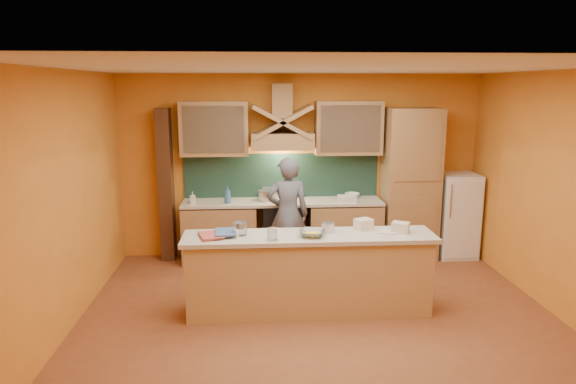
{
  "coord_description": "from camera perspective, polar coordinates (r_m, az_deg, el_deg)",
  "views": [
    {
      "loc": [
        -0.72,
        -5.33,
        2.62
      ],
      "look_at": [
        -0.3,
        0.9,
        1.32
      ],
      "focal_mm": 32.0,
      "sensor_mm": 36.0,
      "label": 1
    }
  ],
  "objects": [
    {
      "name": "floor",
      "position": [
        5.99,
        3.6,
        -14.26
      ],
      "size": [
        5.5,
        5.0,
        0.01
      ],
      "primitive_type": "cube",
      "color": "brown",
      "rests_on": "ground"
    },
    {
      "name": "ceiling",
      "position": [
        5.39,
        3.99,
        13.6
      ],
      "size": [
        5.5,
        5.0,
        0.01
      ],
      "primitive_type": "cube",
      "color": "white",
      "rests_on": "wall_back"
    },
    {
      "name": "wall_back",
      "position": [
        7.96,
        1.42,
        2.91
      ],
      "size": [
        5.5,
        0.02,
        2.8
      ],
      "primitive_type": "cube",
      "color": "orange",
      "rests_on": "floor"
    },
    {
      "name": "wall_front",
      "position": [
        3.17,
        9.85,
        -11.14
      ],
      "size": [
        5.5,
        0.02,
        2.8
      ],
      "primitive_type": "cube",
      "color": "orange",
      "rests_on": "floor"
    },
    {
      "name": "wall_left",
      "position": [
        5.84,
        -24.07,
        -1.39
      ],
      "size": [
        0.02,
        5.0,
        2.8
      ],
      "primitive_type": "cube",
      "color": "orange",
      "rests_on": "floor"
    },
    {
      "name": "wall_right",
      "position": [
        6.48,
        28.66,
        -0.59
      ],
      "size": [
        0.02,
        5.0,
        2.8
      ],
      "primitive_type": "cube",
      "color": "orange",
      "rests_on": "floor"
    },
    {
      "name": "base_cabinet_left",
      "position": [
        7.86,
        -7.55,
        -4.55
      ],
      "size": [
        1.1,
        0.6,
        0.86
      ],
      "primitive_type": "cube",
      "color": "#A3794A",
      "rests_on": "floor"
    },
    {
      "name": "base_cabinet_right",
      "position": [
        7.97,
        6.25,
        -4.3
      ],
      "size": [
        1.1,
        0.6,
        0.86
      ],
      "primitive_type": "cube",
      "color": "#A3794A",
      "rests_on": "floor"
    },
    {
      "name": "counter_top",
      "position": [
        7.74,
        -0.61,
        -1.12
      ],
      "size": [
        3.0,
        0.62,
        0.04
      ],
      "primitive_type": "cube",
      "color": "beige",
      "rests_on": "base_cabinet_left"
    },
    {
      "name": "stove",
      "position": [
        7.85,
        -0.6,
        -4.32
      ],
      "size": [
        0.6,
        0.58,
        0.9
      ],
      "primitive_type": "cube",
      "color": "black",
      "rests_on": "floor"
    },
    {
      "name": "backsplash",
      "position": [
        7.95,
        -0.73,
        1.8
      ],
      "size": [
        3.0,
        0.03,
        0.7
      ],
      "primitive_type": "cube",
      "color": "#163228",
      "rests_on": "wall_back"
    },
    {
      "name": "range_hood",
      "position": [
        7.64,
        -0.65,
        5.71
      ],
      "size": [
        0.92,
        0.5,
        0.24
      ],
      "primitive_type": "cube",
      "color": "#A3794A",
      "rests_on": "wall_back"
    },
    {
      "name": "hood_chimney",
      "position": [
        7.7,
        -0.7,
        10.09
      ],
      "size": [
        0.3,
        0.3,
        0.5
      ],
      "primitive_type": "cube",
      "color": "#A3794A",
      "rests_on": "wall_back"
    },
    {
      "name": "upper_cabinet_left",
      "position": [
        7.71,
        -8.18,
        6.99
      ],
      "size": [
        1.0,
        0.35,
        0.8
      ],
      "primitive_type": "cube",
      "color": "#A3794A",
      "rests_on": "wall_back"
    },
    {
      "name": "upper_cabinet_right",
      "position": [
        7.82,
        6.72,
        7.1
      ],
      "size": [
        1.0,
        0.35,
        0.8
      ],
      "primitive_type": "cube",
      "color": "#A3794A",
      "rests_on": "wall_back"
    },
    {
      "name": "pantry_column",
      "position": [
        8.04,
        13.41,
        0.86
      ],
      "size": [
        0.8,
        0.6,
        2.3
      ],
      "primitive_type": "cube",
      "color": "#A3794A",
      "rests_on": "floor"
    },
    {
      "name": "fridge",
      "position": [
        8.39,
        18.15,
        -2.45
      ],
      "size": [
        0.58,
        0.6,
        1.3
      ],
      "primitive_type": "cube",
      "color": "white",
      "rests_on": "floor"
    },
    {
      "name": "trim_column_left",
      "position": [
        7.94,
        -13.4,
        0.73
      ],
      "size": [
        0.2,
        0.3,
        2.3
      ],
      "primitive_type": "cube",
      "color": "#472816",
      "rests_on": "floor"
    },
    {
      "name": "island_body",
      "position": [
        6.07,
        2.34,
        -9.33
      ],
      "size": [
        2.8,
        0.55,
        0.88
      ],
      "primitive_type": "cube",
      "color": "tan",
      "rests_on": "floor"
    },
    {
      "name": "island_top",
      "position": [
        5.92,
        2.38,
        -4.99
      ],
      "size": [
        2.9,
        0.62,
        0.05
      ],
      "primitive_type": "cube",
      "color": "beige",
      "rests_on": "island_body"
    },
    {
      "name": "person",
      "position": [
        7.29,
        -0.04,
        -2.5
      ],
      "size": [
        0.6,
        0.4,
        1.65
      ],
      "primitive_type": "imported",
      "rotation": [
        0.0,
        0.0,
        3.14
      ],
      "color": "slate",
      "rests_on": "floor"
    },
    {
      "name": "pot_large",
      "position": [
        7.75,
        -2.47,
        -0.51
      ],
      "size": [
        0.27,
        0.27,
        0.16
      ],
      "primitive_type": "cylinder",
      "rotation": [
        0.0,
        0.0,
        -0.25
      ],
      "color": "silver",
      "rests_on": "stove"
    },
    {
      "name": "pot_small",
      "position": [
        7.76,
        -0.22,
        -0.53
      ],
      "size": [
        0.25,
        0.25,
        0.15
      ],
      "primitive_type": "cylinder",
      "rotation": [
        0.0,
        0.0,
        -0.41
      ],
      "color": "silver",
      "rests_on": "stove"
    },
    {
      "name": "soap_bottle_a",
      "position": [
        7.67,
        -10.55,
        -0.61
      ],
      "size": [
        0.09,
        0.09,
        0.17
      ],
      "primitive_type": "imported",
      "rotation": [
        0.0,
        0.0,
        0.17
      ],
      "color": "beige",
      "rests_on": "counter_top"
    },
    {
      "name": "soap_bottle_b",
      "position": [
        7.6,
        -6.75,
        -0.27
      ],
      "size": [
        0.12,
        0.12,
        0.26
      ],
      "primitive_type": "imported",
      "rotation": [
        0.0,
        0.0,
        0.23
      ],
      "color": "#366496",
      "rests_on": "counter_top"
    },
    {
      "name": "bowl_back",
      "position": [
        8.0,
        7.14,
        -0.37
      ],
      "size": [
        0.23,
        0.23,
        0.07
      ],
      "primitive_type": "imported",
      "rotation": [
        0.0,
        0.0,
        -0.0
      ],
      "color": "silver",
      "rests_on": "counter_top"
    },
    {
      "name": "dish_rack",
      "position": [
        7.68,
        6.57,
        -0.78
      ],
      "size": [
        0.27,
        0.22,
        0.09
      ],
      "primitive_type": "cube",
      "rotation": [
        0.0,
        0.0,
        -0.04
      ],
      "color": "silver",
      "rests_on": "counter_top"
    },
    {
      "name": "book_lower",
      "position": [
        5.86,
        -9.76,
        -4.92
      ],
      "size": [
        0.33,
        0.39,
        0.03
      ],
      "primitive_type": "imported",
      "rotation": [
        0.0,
        0.0,
        0.27
      ],
      "color": "#B2473F",
      "rests_on": "island_top"
    },
    {
      "name": "book_upper",
      "position": [
        5.92,
        -8.11,
        -4.5
      ],
      "size": [
        0.27,
        0.35,
        0.03
      ],
      "primitive_type": "imported",
      "rotation": [
        0.0,
        0.0,
        0.07
      ],
      "color": "#3F5D8C",
      "rests_on": "island_top"
    },
    {
      "name": "jar_large",
      "position": [
        5.9,
        -5.32,
        -4.08
      ],
      "size": [
        0.16,
        0.16,
        0.15
      ],
      "primitive_type": "cylinder",
      "rotation": [
        0.0,
        0.0,
        0.08
      ],
      "color": "silver",
      "rests_on": "island_top"
    },
    {
      "name": "jar_small",
      "position": [
        5.69,
        -1.76,
        -4.7
      ],
      "size": [
        0.14,
        0.14,
        0.14
      ],
      "primitive_type": "cylinder",
      "rotation": [
        0.0,
        0.0,
        -0.24
      ],
      "color": "silver",
      "rests_on": "island_top"
    },
    {
      "name": "kitchen_scale",
      "position": [
        6.0,
        4.47,
        -4.01
      ],
      "size": [
        0.16,
        0.16,
        0.1
      ],
      "primitive_type": "cube",
      "rotation": [
        0.0,
        0.0,
        -0.33
      ],
      "color": "silver",
      "rests_on": "island_top"
    },
    {
      "name": "mixing_bowl",
      "position": [
        5.84,
        2.7,
        -4.61
      ],
      "size": [
        0.35,
        0.35,
        0.07
      ],
      "primitive_type": "imported",
      "rotation": [
        0.0,
        0.0,
        -0.21
      ],
      "color": "silver",
      "rests_on": "island_top"
    },
    {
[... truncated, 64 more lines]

